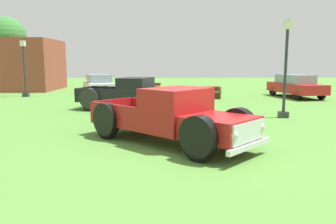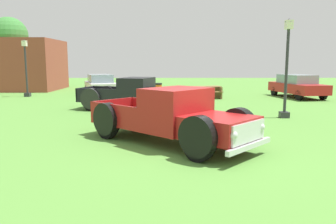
{
  "view_description": "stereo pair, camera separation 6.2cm",
  "coord_description": "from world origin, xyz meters",
  "px_view_note": "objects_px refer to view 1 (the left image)",
  "views": [
    {
      "loc": [
        -0.67,
        -8.82,
        2.32
      ],
      "look_at": [
        -0.55,
        0.63,
        0.9
      ],
      "focal_mm": 35.74,
      "sensor_mm": 36.0,
      "label": 1
    },
    {
      "loc": [
        -0.61,
        -8.82,
        2.32
      ],
      "look_at": [
        -0.55,
        0.63,
        0.9
      ],
      "focal_mm": 35.74,
      "sensor_mm": 36.0,
      "label": 2
    }
  ],
  "objects_px": {
    "pickup_truck_foreground": "(178,118)",
    "oak_tree_east": "(7,36)",
    "sedan_distant_a": "(99,84)",
    "sedan_distant_b": "(296,86)",
    "lamp_post_near": "(286,67)",
    "pickup_truck_behind_left": "(137,95)",
    "trash_can": "(156,90)",
    "lamp_post_far": "(24,67)",
    "picnic_table": "(205,91)"
  },
  "relations": [
    {
      "from": "sedan_distant_b",
      "to": "lamp_post_near",
      "type": "relative_size",
      "value": 1.16
    },
    {
      "from": "pickup_truck_behind_left",
      "to": "sedan_distant_a",
      "type": "distance_m",
      "value": 8.09
    },
    {
      "from": "pickup_truck_foreground",
      "to": "trash_can",
      "type": "xyz_separation_m",
      "value": [
        -0.88,
        12.63,
        -0.28
      ]
    },
    {
      "from": "sedan_distant_a",
      "to": "lamp_post_near",
      "type": "relative_size",
      "value": 1.15
    },
    {
      "from": "pickup_truck_foreground",
      "to": "sedan_distant_b",
      "type": "relative_size",
      "value": 1.08
    },
    {
      "from": "pickup_truck_foreground",
      "to": "sedan_distant_b",
      "type": "xyz_separation_m",
      "value": [
        8.26,
        12.61,
        0.02
      ]
    },
    {
      "from": "trash_can",
      "to": "pickup_truck_foreground",
      "type": "bearing_deg",
      "value": -86.03
    },
    {
      "from": "picnic_table",
      "to": "oak_tree_east",
      "type": "xyz_separation_m",
      "value": [
        -14.83,
        5.53,
        3.82
      ]
    },
    {
      "from": "pickup_truck_foreground",
      "to": "pickup_truck_behind_left",
      "type": "bearing_deg",
      "value": 103.8
    },
    {
      "from": "lamp_post_far",
      "to": "picnic_table",
      "type": "distance_m",
      "value": 12.01
    },
    {
      "from": "pickup_truck_behind_left",
      "to": "sedan_distant_b",
      "type": "relative_size",
      "value": 1.16
    },
    {
      "from": "pickup_truck_behind_left",
      "to": "lamp_post_far",
      "type": "height_order",
      "value": "lamp_post_far"
    },
    {
      "from": "lamp_post_near",
      "to": "oak_tree_east",
      "type": "height_order",
      "value": "oak_tree_east"
    },
    {
      "from": "lamp_post_near",
      "to": "trash_can",
      "type": "bearing_deg",
      "value": 124.43
    },
    {
      "from": "lamp_post_far",
      "to": "sedan_distant_a",
      "type": "bearing_deg",
      "value": 11.94
    },
    {
      "from": "oak_tree_east",
      "to": "picnic_table",
      "type": "bearing_deg",
      "value": -20.45
    },
    {
      "from": "sedan_distant_a",
      "to": "oak_tree_east",
      "type": "height_order",
      "value": "oak_tree_east"
    },
    {
      "from": "pickup_truck_behind_left",
      "to": "oak_tree_east",
      "type": "xyz_separation_m",
      "value": [
        -10.92,
        10.78,
        3.56
      ]
    },
    {
      "from": "picnic_table",
      "to": "lamp_post_far",
      "type": "bearing_deg",
      "value": 174.42
    },
    {
      "from": "sedan_distant_b",
      "to": "picnic_table",
      "type": "xyz_separation_m",
      "value": [
        -6.03,
        -0.51,
        -0.29
      ]
    },
    {
      "from": "sedan_distant_a",
      "to": "lamp_post_far",
      "type": "distance_m",
      "value": 4.98
    },
    {
      "from": "lamp_post_near",
      "to": "oak_tree_east",
      "type": "distance_m",
      "value": 21.71
    },
    {
      "from": "oak_tree_east",
      "to": "trash_can",
      "type": "bearing_deg",
      "value": -23.06
    },
    {
      "from": "pickup_truck_behind_left",
      "to": "trash_can",
      "type": "bearing_deg",
      "value": 82.1
    },
    {
      "from": "sedan_distant_a",
      "to": "oak_tree_east",
      "type": "xyz_separation_m",
      "value": [
        -7.69,
        3.37,
        3.55
      ]
    },
    {
      "from": "sedan_distant_b",
      "to": "lamp_post_far",
      "type": "xyz_separation_m",
      "value": [
        -17.9,
        0.64,
        1.2
      ]
    },
    {
      "from": "sedan_distant_b",
      "to": "oak_tree_east",
      "type": "bearing_deg",
      "value": 166.48
    },
    {
      "from": "lamp_post_near",
      "to": "lamp_post_far",
      "type": "height_order",
      "value": "lamp_post_near"
    },
    {
      "from": "pickup_truck_behind_left",
      "to": "oak_tree_east",
      "type": "relative_size",
      "value": 0.94
    },
    {
      "from": "sedan_distant_a",
      "to": "sedan_distant_b",
      "type": "height_order",
      "value": "sedan_distant_b"
    },
    {
      "from": "sedan_distant_b",
      "to": "picnic_table",
      "type": "relative_size",
      "value": 2.25
    },
    {
      "from": "sedan_distant_a",
      "to": "lamp_post_near",
      "type": "height_order",
      "value": "lamp_post_near"
    },
    {
      "from": "sedan_distant_b",
      "to": "trash_can",
      "type": "relative_size",
      "value": 4.96
    },
    {
      "from": "pickup_truck_behind_left",
      "to": "lamp_post_far",
      "type": "distance_m",
      "value": 10.29
    },
    {
      "from": "pickup_truck_behind_left",
      "to": "lamp_post_near",
      "type": "bearing_deg",
      "value": -19.53
    },
    {
      "from": "lamp_post_near",
      "to": "trash_can",
      "type": "xyz_separation_m",
      "value": [
        -5.5,
        8.03,
        -1.65
      ]
    },
    {
      "from": "sedan_distant_b",
      "to": "lamp_post_near",
      "type": "xyz_separation_m",
      "value": [
        -3.64,
        -8.0,
        1.34
      ]
    },
    {
      "from": "pickup_truck_foreground",
      "to": "lamp_post_near",
      "type": "relative_size",
      "value": 1.25
    },
    {
      "from": "picnic_table",
      "to": "pickup_truck_foreground",
      "type": "bearing_deg",
      "value": -100.43
    },
    {
      "from": "pickup_truck_foreground",
      "to": "oak_tree_east",
      "type": "xyz_separation_m",
      "value": [
        -12.6,
        17.62,
        3.55
      ]
    },
    {
      "from": "picnic_table",
      "to": "oak_tree_east",
      "type": "height_order",
      "value": "oak_tree_east"
    },
    {
      "from": "pickup_truck_behind_left",
      "to": "picnic_table",
      "type": "height_order",
      "value": "pickup_truck_behind_left"
    },
    {
      "from": "pickup_truck_foreground",
      "to": "oak_tree_east",
      "type": "height_order",
      "value": "oak_tree_east"
    },
    {
      "from": "pickup_truck_behind_left",
      "to": "oak_tree_east",
      "type": "height_order",
      "value": "oak_tree_east"
    },
    {
      "from": "pickup_truck_foreground",
      "to": "sedan_distant_b",
      "type": "distance_m",
      "value": 15.07
    },
    {
      "from": "sedan_distant_b",
      "to": "trash_can",
      "type": "distance_m",
      "value": 9.14
    },
    {
      "from": "picnic_table",
      "to": "oak_tree_east",
      "type": "distance_m",
      "value": 16.28
    },
    {
      "from": "pickup_truck_foreground",
      "to": "trash_can",
      "type": "height_order",
      "value": "pickup_truck_foreground"
    },
    {
      "from": "picnic_table",
      "to": "sedan_distant_a",
      "type": "bearing_deg",
      "value": 163.2
    },
    {
      "from": "sedan_distant_a",
      "to": "sedan_distant_b",
      "type": "xyz_separation_m",
      "value": [
        13.18,
        -1.64,
        0.02
      ]
    }
  ]
}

